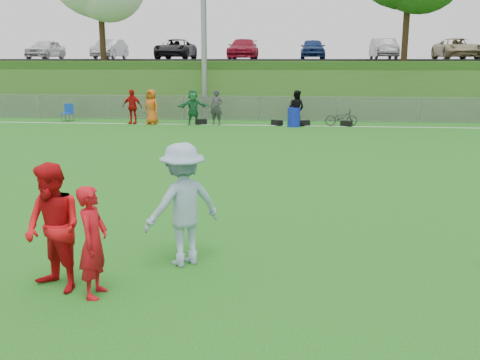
# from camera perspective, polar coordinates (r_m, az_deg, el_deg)

# --- Properties ---
(ground) EXTENTS (120.00, 120.00, 0.00)m
(ground) POSITION_cam_1_polar(r_m,az_deg,el_deg) (8.60, -6.79, -9.07)
(ground) COLOR #195512
(ground) RESTS_ON ground
(sideline_far) EXTENTS (60.00, 0.10, 0.01)m
(sideline_far) POSITION_cam_1_polar(r_m,az_deg,el_deg) (26.04, 1.80, 5.86)
(sideline_far) COLOR white
(sideline_far) RESTS_ON ground
(fence) EXTENTS (58.00, 0.06, 1.30)m
(fence) POSITION_cam_1_polar(r_m,az_deg,el_deg) (27.95, 2.10, 7.66)
(fence) COLOR gray
(fence) RESTS_ON ground
(berm) EXTENTS (120.00, 18.00, 3.00)m
(berm) POSITION_cam_1_polar(r_m,az_deg,el_deg) (38.85, 3.19, 10.39)
(berm) COLOR #225217
(berm) RESTS_ON ground
(parking_lot) EXTENTS (120.00, 12.00, 0.10)m
(parking_lot) POSITION_cam_1_polar(r_m,az_deg,el_deg) (40.82, 3.35, 12.69)
(parking_lot) COLOR black
(parking_lot) RESTS_ON berm
(car_row) EXTENTS (32.04, 5.18, 1.44)m
(car_row) POSITION_cam_1_polar(r_m,az_deg,el_deg) (39.89, 1.58, 13.80)
(car_row) COLOR silver
(car_row) RESTS_ON parking_lot
(spectator_row) EXTENTS (9.08, 1.11, 1.69)m
(spectator_row) POSITION_cam_1_polar(r_m,az_deg,el_deg) (26.29, -4.35, 7.74)
(spectator_row) COLOR #B10E0C
(spectator_row) RESTS_ON ground
(gear_bags) EXTENTS (7.65, 0.58, 0.26)m
(gear_bags) POSITION_cam_1_polar(r_m,az_deg,el_deg) (26.06, 4.46, 6.11)
(gear_bags) COLOR black
(gear_bags) RESTS_ON ground
(player_red_left) EXTENTS (0.38, 0.57, 1.55)m
(player_red_left) POSITION_cam_1_polar(r_m,az_deg,el_deg) (7.54, -15.39, -6.37)
(player_red_left) COLOR red
(player_red_left) RESTS_ON ground
(player_red_center) EXTENTS (1.11, 1.04, 1.82)m
(player_red_center) POSITION_cam_1_polar(r_m,az_deg,el_deg) (7.84, -19.27, -4.88)
(player_red_center) COLOR red
(player_red_center) RESTS_ON ground
(player_blue) EXTENTS (1.43, 1.35, 1.94)m
(player_blue) POSITION_cam_1_polar(r_m,az_deg,el_deg) (8.38, -6.12, -2.63)
(player_blue) COLOR #8DA6C3
(player_blue) RESTS_ON ground
(recycling_bin) EXTENTS (0.76, 0.76, 0.89)m
(recycling_bin) POSITION_cam_1_polar(r_m,az_deg,el_deg) (25.61, 5.75, 6.67)
(recycling_bin) COLOR #0F20AA
(recycling_bin) RESTS_ON ground
(camp_chair) EXTENTS (0.52, 0.53, 0.89)m
(camp_chair) POSITION_cam_1_polar(r_m,az_deg,el_deg) (29.14, -17.92, 6.50)
(camp_chair) COLOR #0E3A9C
(camp_chair) RESTS_ON ground
(bicycle) EXTENTS (1.60, 0.71, 0.81)m
(bicycle) POSITION_cam_1_polar(r_m,az_deg,el_deg) (26.24, 10.75, 6.57)
(bicycle) COLOR #29292B
(bicycle) RESTS_ON ground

